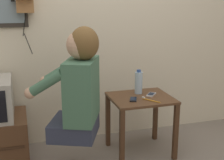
# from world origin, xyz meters

# --- Properties ---
(wall_back) EXTENTS (6.80, 0.05, 2.55)m
(wall_back) POSITION_xyz_m (0.00, 1.25, 1.27)
(wall_back) COLOR beige
(wall_back) RESTS_ON ground_plane
(side_table) EXTENTS (0.56, 0.49, 0.55)m
(side_table) POSITION_xyz_m (0.34, 0.74, 0.44)
(side_table) COLOR #51331E
(side_table) RESTS_ON ground_plane
(person) EXTENTS (0.62, 0.58, 0.89)m
(person) POSITION_xyz_m (-0.27, 0.55, 0.76)
(person) COLOR #2D3347
(person) RESTS_ON ground_plane
(cell_phone_held) EXTENTS (0.10, 0.14, 0.01)m
(cell_phone_held) POSITION_xyz_m (0.24, 0.68, 0.56)
(cell_phone_held) COLOR black
(cell_phone_held) RESTS_ON side_table
(cell_phone_spare) EXTENTS (0.13, 0.13, 0.01)m
(cell_phone_spare) POSITION_xyz_m (0.45, 0.76, 0.56)
(cell_phone_spare) COLOR silver
(cell_phone_spare) RESTS_ON side_table
(water_bottle) EXTENTS (0.07, 0.07, 0.23)m
(water_bottle) POSITION_xyz_m (0.36, 0.85, 0.66)
(water_bottle) COLOR #ADC6DB
(water_bottle) RESTS_ON side_table
(toothbrush) EXTENTS (0.11, 0.16, 0.02)m
(toothbrush) POSITION_xyz_m (0.38, 0.61, 0.56)
(toothbrush) COLOR orange
(toothbrush) RESTS_ON side_table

